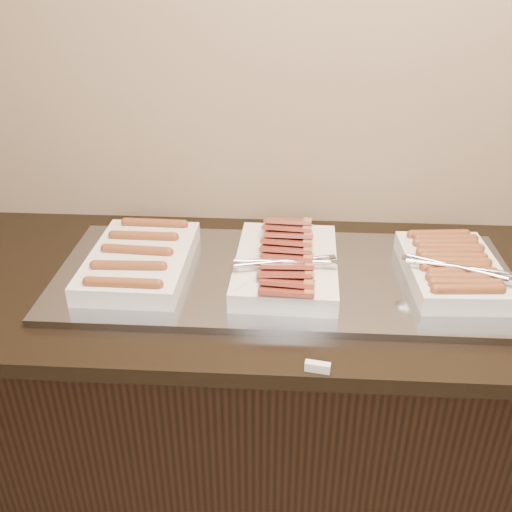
# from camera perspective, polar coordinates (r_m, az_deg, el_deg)

# --- Properties ---
(counter) EXTENTS (2.06, 0.76, 0.90)m
(counter) POSITION_cam_1_polar(r_m,az_deg,el_deg) (1.79, 2.81, -14.72)
(counter) COLOR black
(counter) RESTS_ON ground
(warming_tray) EXTENTS (1.20, 0.50, 0.02)m
(warming_tray) POSITION_cam_1_polar(r_m,az_deg,el_deg) (1.51, 2.83, -2.07)
(warming_tray) COLOR #969AA4
(warming_tray) RESTS_ON counter
(dish_left) EXTENTS (0.26, 0.39, 0.07)m
(dish_left) POSITION_cam_1_polar(r_m,az_deg,el_deg) (1.54, -11.54, -0.36)
(dish_left) COLOR white
(dish_left) RESTS_ON warming_tray
(dish_center) EXTENTS (0.28, 0.41, 0.10)m
(dish_center) POSITION_cam_1_polar(r_m,az_deg,el_deg) (1.48, 3.02, -0.68)
(dish_center) COLOR white
(dish_center) RESTS_ON warming_tray
(dish_right) EXTENTS (0.27, 0.35, 0.08)m
(dish_right) POSITION_cam_1_polar(r_m,az_deg,el_deg) (1.54, 19.04, -1.11)
(dish_right) COLOR white
(dish_right) RESTS_ON warming_tray
(label_holder) EXTENTS (0.05, 0.02, 0.02)m
(label_holder) POSITION_cam_1_polar(r_m,az_deg,el_deg) (1.22, 6.18, -10.97)
(label_holder) COLOR white
(label_holder) RESTS_ON counter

